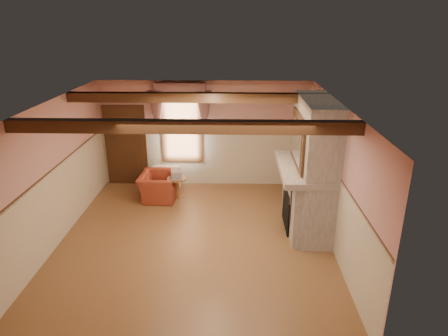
{
  "coord_description": "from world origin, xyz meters",
  "views": [
    {
      "loc": [
        0.79,
        -7.15,
        4.26
      ],
      "look_at": [
        0.57,
        0.8,
        1.27
      ],
      "focal_mm": 32.0,
      "sensor_mm": 36.0,
      "label": 1
    }
  ],
  "objects_px": {
    "armchair": "(158,186)",
    "side_table": "(177,188)",
    "bowl": "(304,162)",
    "radiator": "(167,177)",
    "oil_lamp": "(302,152)",
    "mantel_clock": "(301,152)"
  },
  "relations": [
    {
      "from": "armchair",
      "to": "bowl",
      "type": "xyz_separation_m",
      "value": [
        3.35,
        -1.29,
        1.14
      ]
    },
    {
      "from": "mantel_clock",
      "to": "armchair",
      "type": "bearing_deg",
      "value": 166.71
    },
    {
      "from": "side_table",
      "to": "oil_lamp",
      "type": "relative_size",
      "value": 1.96
    },
    {
      "from": "radiator",
      "to": "bowl",
      "type": "bearing_deg",
      "value": -22.47
    },
    {
      "from": "radiator",
      "to": "oil_lamp",
      "type": "height_order",
      "value": "oil_lamp"
    },
    {
      "from": "radiator",
      "to": "oil_lamp",
      "type": "relative_size",
      "value": 2.5
    },
    {
      "from": "side_table",
      "to": "bowl",
      "type": "height_order",
      "value": "bowl"
    },
    {
      "from": "side_table",
      "to": "radiator",
      "type": "distance_m",
      "value": 0.81
    },
    {
      "from": "radiator",
      "to": "bowl",
      "type": "height_order",
      "value": "bowl"
    },
    {
      "from": "radiator",
      "to": "mantel_clock",
      "type": "relative_size",
      "value": 2.92
    },
    {
      "from": "bowl",
      "to": "radiator",
      "type": "bearing_deg",
      "value": 148.45
    },
    {
      "from": "armchair",
      "to": "side_table",
      "type": "height_order",
      "value": "armchair"
    },
    {
      "from": "bowl",
      "to": "oil_lamp",
      "type": "distance_m",
      "value": 0.39
    },
    {
      "from": "armchair",
      "to": "radiator",
      "type": "xyz_separation_m",
      "value": [
        0.09,
        0.71,
        -0.02
      ]
    },
    {
      "from": "side_table",
      "to": "radiator",
      "type": "relative_size",
      "value": 0.79
    },
    {
      "from": "armchair",
      "to": "bowl",
      "type": "distance_m",
      "value": 3.76
    },
    {
      "from": "side_table",
      "to": "radiator",
      "type": "bearing_deg",
      "value": 117.84
    },
    {
      "from": "armchair",
      "to": "oil_lamp",
      "type": "relative_size",
      "value": 3.56
    },
    {
      "from": "side_table",
      "to": "oil_lamp",
      "type": "distance_m",
      "value": 3.28
    },
    {
      "from": "side_table",
      "to": "oil_lamp",
      "type": "xyz_separation_m",
      "value": [
        2.88,
        -0.91,
        1.29
      ]
    },
    {
      "from": "side_table",
      "to": "radiator",
      "type": "height_order",
      "value": "radiator"
    },
    {
      "from": "bowl",
      "to": "oil_lamp",
      "type": "bearing_deg",
      "value": 90.0
    }
  ]
}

